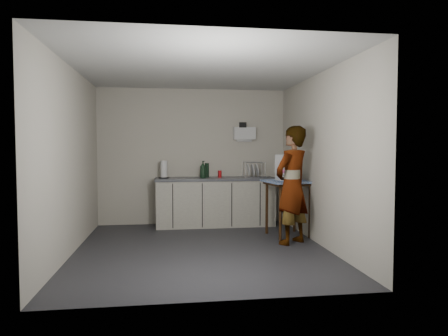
{
  "coord_description": "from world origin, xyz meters",
  "views": [
    {
      "loc": [
        -0.46,
        -5.74,
        1.48
      ],
      "look_at": [
        0.39,
        0.45,
        1.15
      ],
      "focal_mm": 32.0,
      "sensor_mm": 36.0,
      "label": 1
    }
  ],
  "objects": [
    {
      "name": "dark_bottle",
      "position": [
        0.25,
        1.77,
        1.05
      ],
      "size": [
        0.08,
        0.08,
        0.27
      ],
      "primitive_type": "cylinder",
      "color": "black",
      "rests_on": "kitchen_counter"
    },
    {
      "name": "paper_towel",
      "position": [
        -0.56,
        1.7,
        1.06
      ],
      "size": [
        0.18,
        0.18,
        0.32
      ],
      "color": "black",
      "rests_on": "kitchen_counter"
    },
    {
      "name": "bakery_box",
      "position": [
        1.49,
        0.74,
        1.02
      ],
      "size": [
        0.32,
        0.33,
        0.43
      ],
      "rotation": [
        0.0,
        0.0,
        0.06
      ],
      "color": "white",
      "rests_on": "side_table"
    },
    {
      "name": "wall_shelf",
      "position": [
        1.0,
        1.92,
        1.75
      ],
      "size": [
        0.42,
        0.18,
        0.37
      ],
      "color": "white",
      "rests_on": "ground"
    },
    {
      "name": "soap_bottle",
      "position": [
        0.16,
        1.6,
        1.07
      ],
      "size": [
        0.17,
        0.17,
        0.32
      ],
      "primitive_type": "imported",
      "rotation": [
        0.0,
        0.0,
        0.49
      ],
      "color": "black",
      "rests_on": "kitchen_counter"
    },
    {
      "name": "ground",
      "position": [
        0.0,
        0.0,
        0.0
      ],
      "size": [
        4.0,
        4.0,
        0.0
      ],
      "primitive_type": "plane",
      "color": "#2B2B31",
      "rests_on": "ground"
    },
    {
      "name": "dish_rack",
      "position": [
        1.13,
        1.7,
        0.98
      ],
      "size": [
        0.42,
        0.32,
        0.3
      ],
      "color": "silver",
      "rests_on": "kitchen_counter"
    },
    {
      "name": "standing_man",
      "position": [
        1.4,
        0.13,
        0.9
      ],
      "size": [
        0.79,
        0.74,
        1.8
      ],
      "primitive_type": "imported",
      "rotation": [
        0.0,
        0.0,
        3.77
      ],
      "color": "#B2A593",
      "rests_on": "ground"
    },
    {
      "name": "wall_back",
      "position": [
        0.0,
        1.99,
        1.3
      ],
      "size": [
        3.6,
        0.02,
        2.6
      ],
      "primitive_type": "cube",
      "color": "beige",
      "rests_on": "ground"
    },
    {
      "name": "ceiling",
      "position": [
        0.0,
        0.0,
        2.6
      ],
      "size": [
        3.6,
        4.0,
        0.01
      ],
      "primitive_type": "cube",
      "color": "silver",
      "rests_on": "wall_back"
    },
    {
      "name": "wall_left",
      "position": [
        -1.79,
        0.0,
        1.3
      ],
      "size": [
        0.02,
        4.0,
        2.6
      ],
      "primitive_type": "cube",
      "color": "beige",
      "rests_on": "ground"
    },
    {
      "name": "soda_can",
      "position": [
        0.49,
        1.73,
        0.97
      ],
      "size": [
        0.07,
        0.07,
        0.13
      ],
      "primitive_type": "cylinder",
      "color": "red",
      "rests_on": "kitchen_counter"
    },
    {
      "name": "wall_right",
      "position": [
        1.79,
        0.0,
        1.3
      ],
      "size": [
        0.02,
        4.0,
        2.6
      ],
      "primitive_type": "cube",
      "color": "beige",
      "rests_on": "ground"
    },
    {
      "name": "kitchen_counter",
      "position": [
        0.4,
        1.7,
        0.43
      ],
      "size": [
        2.24,
        0.62,
        0.91
      ],
      "color": "black",
      "rests_on": "ground"
    },
    {
      "name": "side_table",
      "position": [
        1.5,
        0.66,
        0.81
      ],
      "size": [
        0.83,
        0.83,
        0.93
      ],
      "rotation": [
        0.0,
        0.0,
        0.17
      ],
      "color": "#39210D",
      "rests_on": "ground"
    }
  ]
}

